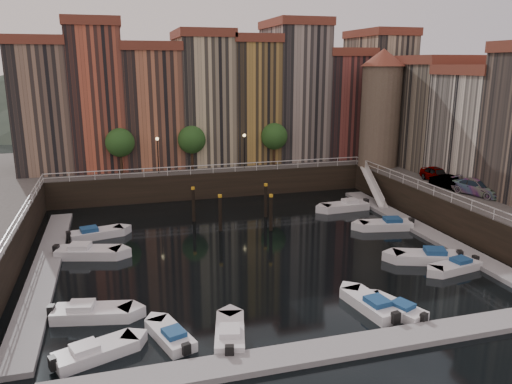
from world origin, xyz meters
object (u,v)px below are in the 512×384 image
object	(u,v)px
boat_left_1	(90,313)
boat_left_3	(87,252)
car_b	(449,183)
corner_tower	(381,106)
car_a	(438,175)
car_c	(477,188)
boat_left_0	(94,352)
gangway	(373,184)
mooring_pilings	(238,208)

from	to	relation	value
boat_left_1	boat_left_3	size ratio (longest dim) A/B	0.94
car_b	corner_tower	bearing A→B (deg)	78.65
car_a	car_c	distance (m)	5.76
boat_left_0	car_b	size ratio (longest dim) A/B	1.15
corner_tower	boat_left_3	distance (m)	37.22
gangway	mooring_pilings	world-z (taller)	gangway
car_b	car_c	world-z (taller)	car_c
boat_left_1	car_c	xyz separation A→B (m)	(34.59, 8.72, 3.35)
gangway	car_c	xyz separation A→B (m)	(4.80, -10.82, 1.81)
boat_left_3	boat_left_0	bearing A→B (deg)	-70.83
boat_left_1	car_a	world-z (taller)	car_a
boat_left_0	boat_left_3	distance (m)	15.10
corner_tower	gangway	distance (m)	9.86
mooring_pilings	boat_left_3	distance (m)	14.50
boat_left_1	car_a	bearing A→B (deg)	34.62
corner_tower	car_c	xyz separation A→B (m)	(1.90, -15.32, -6.47)
corner_tower	boat_left_1	bearing A→B (deg)	-143.67
corner_tower	gangway	size ratio (longest dim) A/B	1.66
mooring_pilings	car_a	world-z (taller)	car_a
corner_tower	boat_left_1	xyz separation A→B (m)	(-32.69, -24.04, -9.81)
boat_left_0	car_c	distance (m)	36.88
corner_tower	car_a	xyz separation A→B (m)	(1.66, -9.56, -6.42)
mooring_pilings	boat_left_3	xyz separation A→B (m)	(-13.63, -4.81, -1.24)
gangway	car_b	xyz separation A→B (m)	(3.75, -8.13, 1.73)
car_a	car_c	bearing A→B (deg)	-86.02
boat_left_0	car_a	world-z (taller)	car_a
car_c	car_b	bearing A→B (deg)	92.88
corner_tower	car_c	distance (m)	16.74
boat_left_1	gangway	bearing A→B (deg)	45.03
corner_tower	boat_left_0	world-z (taller)	corner_tower
boat_left_0	boat_left_1	world-z (taller)	boat_left_1
boat_left_1	car_b	world-z (taller)	car_b
corner_tower	car_b	xyz separation A→B (m)	(0.85, -12.63, -6.54)
gangway	car_a	xyz separation A→B (m)	(4.56, -5.06, 1.86)
boat_left_0	boat_left_1	xyz separation A→B (m)	(-0.33, 4.50, 0.03)
boat_left_0	boat_left_3	size ratio (longest dim) A/B	0.84
boat_left_1	car_b	distance (m)	35.58
boat_left_3	car_b	bearing A→B (deg)	17.06
mooring_pilings	car_b	size ratio (longest dim) A/B	1.92
mooring_pilings	car_b	bearing A→B (deg)	-10.95
boat_left_0	car_c	bearing A→B (deg)	0.02
mooring_pilings	car_c	xyz separation A→B (m)	(21.56, -6.66, 2.08)
gangway	boat_left_1	world-z (taller)	gangway
boat_left_0	boat_left_3	bearing A→B (deg)	72.44
boat_left_1	boat_left_3	world-z (taller)	boat_left_3
gangway	boat_left_1	bearing A→B (deg)	-146.73
gangway	car_b	distance (m)	9.12
gangway	car_c	bearing A→B (deg)	-66.09
corner_tower	boat_left_3	world-z (taller)	corner_tower
boat_left_3	car_c	distance (m)	35.39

